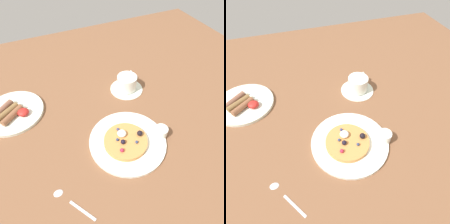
% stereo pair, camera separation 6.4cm
% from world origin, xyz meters
% --- Properties ---
extents(ground_plane, '(1.98, 1.58, 0.03)m').
position_xyz_m(ground_plane, '(0.00, 0.00, -0.01)').
color(ground_plane, brown).
extents(pancake_plate, '(0.27, 0.27, 0.01)m').
position_xyz_m(pancake_plate, '(0.08, -0.13, 0.01)').
color(pancake_plate, white).
rests_on(pancake_plate, ground_plane).
extents(pancake_with_berries, '(0.15, 0.15, 0.04)m').
position_xyz_m(pancake_with_berries, '(0.07, -0.13, 0.02)').
color(pancake_with_berries, '#CE8744').
rests_on(pancake_with_berries, pancake_plate).
extents(syrup_ramekin, '(0.05, 0.05, 0.03)m').
position_xyz_m(syrup_ramekin, '(0.20, -0.16, 0.03)').
color(syrup_ramekin, white).
rests_on(syrup_ramekin, pancake_plate).
extents(breakfast_plate, '(0.24, 0.24, 0.01)m').
position_xyz_m(breakfast_plate, '(-0.28, 0.19, 0.01)').
color(breakfast_plate, white).
rests_on(breakfast_plate, ground_plane).
extents(fried_breakfast, '(0.14, 0.13, 0.03)m').
position_xyz_m(fried_breakfast, '(-0.29, 0.17, 0.02)').
color(fried_breakfast, brown).
rests_on(fried_breakfast, breakfast_plate).
extents(coffee_saucer, '(0.15, 0.15, 0.01)m').
position_xyz_m(coffee_saucer, '(0.20, 0.13, 0.00)').
color(coffee_saucer, white).
rests_on(coffee_saucer, ground_plane).
extents(coffee_cup, '(0.10, 0.10, 0.06)m').
position_xyz_m(coffee_cup, '(0.21, 0.13, 0.04)').
color(coffee_cup, white).
rests_on(coffee_cup, coffee_saucer).
extents(teaspoon, '(0.09, 0.13, 0.01)m').
position_xyz_m(teaspoon, '(-0.18, -0.24, 0.00)').
color(teaspoon, silver).
rests_on(teaspoon, ground_plane).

